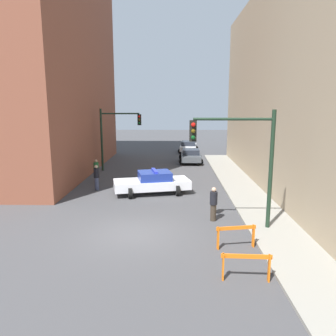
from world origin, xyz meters
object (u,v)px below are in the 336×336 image
object	(u,v)px
traffic_light_near	(245,152)
parked_car_mid	(188,147)
parked_car_near	(191,156)
pedestrian_crossing	(97,177)
pedestrian_sidewalk	(214,204)
pedestrian_corner	(96,170)
traffic_light_far	(114,131)
police_car	(153,182)
barrier_mid	(236,233)
barrier_front	(246,263)

from	to	relation	value
traffic_light_near	parked_car_mid	world-z (taller)	traffic_light_near
traffic_light_near	parked_car_mid	xyz separation A→B (m)	(-1.37, 24.34, -2.86)
traffic_light_near	parked_car_near	distance (m)	17.67
pedestrian_crossing	pedestrian_sidewalk	world-z (taller)	same
pedestrian_crossing	traffic_light_near	bearing A→B (deg)	-10.37
parked_car_mid	pedestrian_crossing	size ratio (longest dim) A/B	2.67
parked_car_near	pedestrian_corner	xyz separation A→B (m)	(-7.22, -8.34, 0.19)
traffic_light_near	traffic_light_far	bearing A→B (deg)	121.17
traffic_light_near	pedestrian_crossing	distance (m)	10.95
parked_car_near	pedestrian_crossing	xyz separation A→B (m)	(-6.68, -10.54, 0.19)
traffic_light_near	pedestrian_corner	xyz separation A→B (m)	(-8.66, 9.04, -2.67)
police_car	traffic_light_near	bearing A→B (deg)	-157.03
pedestrian_crossing	pedestrian_corner	distance (m)	2.26
pedestrian_crossing	barrier_mid	world-z (taller)	pedestrian_crossing
traffic_light_far	barrier_mid	size ratio (longest dim) A/B	3.28
pedestrian_crossing	pedestrian_corner	xyz separation A→B (m)	(-0.54, 2.20, 0.00)
pedestrian_sidewalk	barrier_mid	xyz separation A→B (m)	(0.52, -3.07, -0.24)
parked_car_near	pedestrian_sidewalk	size ratio (longest dim) A/B	2.60
traffic_light_near	parked_car_near	world-z (taller)	traffic_light_near
barrier_front	traffic_light_far	bearing A→B (deg)	112.43
police_car	traffic_light_far	bearing A→B (deg)	13.44
parked_car_mid	pedestrian_corner	world-z (taller)	pedestrian_corner
pedestrian_crossing	barrier_front	xyz separation A→B (m)	(7.38, -11.23, -0.24)
parked_car_mid	pedestrian_crossing	world-z (taller)	pedestrian_crossing
police_car	parked_car_near	xyz separation A→B (m)	(2.95, 11.37, -0.05)
pedestrian_sidewalk	parked_car_near	bearing A→B (deg)	81.32
pedestrian_corner	barrier_front	bearing A→B (deg)	156.75
barrier_front	barrier_mid	bearing A→B (deg)	87.01
pedestrian_sidewalk	barrier_mid	size ratio (longest dim) A/B	1.05
parked_car_mid	barrier_front	bearing A→B (deg)	-83.84
pedestrian_crossing	barrier_mid	xyz separation A→B (m)	(7.51, -8.80, -0.24)
traffic_light_near	pedestrian_sidewalk	size ratio (longest dim) A/B	3.13
traffic_light_near	parked_car_mid	distance (m)	24.54
pedestrian_crossing	pedestrian_corner	size ratio (longest dim) A/B	1.00
barrier_front	pedestrian_crossing	bearing A→B (deg)	123.32
parked_car_near	barrier_mid	distance (m)	19.36
traffic_light_far	parked_car_mid	xyz separation A→B (m)	(6.67, 11.06, -2.72)
police_car	barrier_front	xyz separation A→B (m)	(3.65, -10.39, -0.11)
pedestrian_crossing	parked_car_near	bearing A→B (deg)	87.37
traffic_light_near	barrier_mid	xyz separation A→B (m)	(-0.61, -1.96, -2.91)
pedestrian_corner	barrier_front	distance (m)	15.59
pedestrian_sidewalk	barrier_mid	distance (m)	3.13
parked_car_near	pedestrian_crossing	distance (m)	12.48
traffic_light_near	traffic_light_far	xyz separation A→B (m)	(-8.03, 13.28, -0.13)
barrier_front	barrier_mid	world-z (taller)	same
pedestrian_sidewalk	barrier_front	distance (m)	5.52
traffic_light_near	pedestrian_corner	bearing A→B (deg)	133.76
traffic_light_far	pedestrian_sidewalk	world-z (taller)	traffic_light_far
pedestrian_corner	pedestrian_crossing	bearing A→B (deg)	139.94
traffic_light_near	barrier_mid	size ratio (longest dim) A/B	3.28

